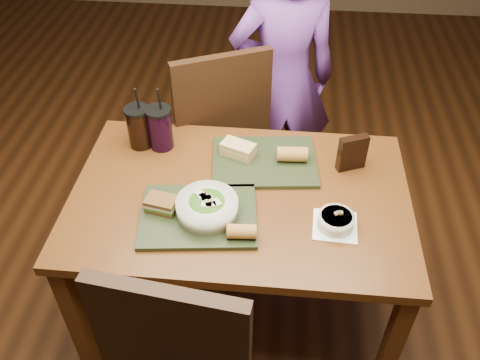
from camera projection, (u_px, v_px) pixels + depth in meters
name	position (u px, v px, depth m)	size (l,w,h in m)	color
ground	(240.00, 306.00, 2.45)	(6.00, 6.00, 0.00)	#381C0B
dining_table	(240.00, 210.00, 2.01)	(1.30, 0.85, 0.75)	#552D11
chair_far	(226.00, 130.00, 2.54)	(0.61, 0.63, 1.05)	black
diner	(283.00, 82.00, 2.58)	(0.54, 0.36, 1.48)	#69348F
tray_near	(199.00, 216.00, 1.85)	(0.42, 0.32, 0.02)	black
tray_far	(264.00, 162.00, 2.08)	(0.42, 0.32, 0.02)	black
salad_bowl	(207.00, 206.00, 1.82)	(0.22, 0.22, 0.07)	silver
soup_bowl	(336.00, 221.00, 1.80)	(0.16, 0.16, 0.06)	white
sandwich_near	(162.00, 204.00, 1.85)	(0.12, 0.10, 0.05)	#593819
sandwich_far	(238.00, 149.00, 2.08)	(0.15, 0.12, 0.05)	tan
baguette_near	(242.00, 231.00, 1.75)	(0.05, 0.05, 0.10)	#AD7533
baguette_far	(292.00, 154.00, 2.05)	(0.06, 0.06, 0.12)	#AD7533
cup_cola	(139.00, 127.00, 2.12)	(0.10, 0.10, 0.28)	black
cup_berry	(160.00, 128.00, 2.11)	(0.11, 0.11, 0.29)	black
chip_bag	(352.00, 153.00, 2.01)	(0.12, 0.04, 0.15)	black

